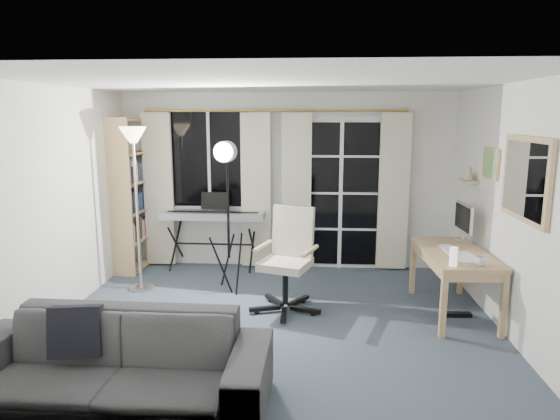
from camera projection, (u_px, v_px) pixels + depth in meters
The scene contains 17 objects.
floor at pixel (275, 324), 5.12m from camera, with size 4.50×4.00×0.02m, color #333E4A.
window at pixel (209, 159), 6.84m from camera, with size 1.20×0.08×1.40m.
french_door at pixel (340, 195), 6.80m from camera, with size 1.32×0.09×2.11m.
curtains at pixel (275, 190), 6.76m from camera, with size 3.60×0.07×2.13m.
bookshelf at pixel (131, 197), 6.85m from camera, with size 0.37×0.97×2.07m.
torchiere_lamp at pixel (134, 160), 5.80m from camera, with size 0.40×0.40×1.96m.
keyboard_piano at pixel (213, 216), 6.70m from camera, with size 1.38×0.68×1.00m.
studio_light at pixel (226, 170), 5.72m from camera, with size 0.37×0.37×1.84m.
office_chair at pixel (290, 249), 5.42m from camera, with size 0.78×0.78×1.12m.
desk at pixel (455, 259), 5.26m from camera, with size 0.70×1.31×0.69m.
monitor at pixel (464, 219), 5.62m from camera, with size 0.17×0.49×0.43m.
desk_clutter at pixel (455, 271), 5.06m from camera, with size 0.39×0.79×0.87m.
mug at pixel (481, 260), 4.73m from camera, with size 0.11×0.09×0.11m, color silver.
wall_mirror at pixel (526, 179), 4.33m from camera, with size 0.04×0.94×0.74m.
framed_print at pixel (491, 163), 5.20m from camera, with size 0.03×0.42×0.32m.
wall_shelf at pixel (468, 176), 5.73m from camera, with size 0.16×0.30×0.18m.
sofa at pixel (112, 349), 3.59m from camera, with size 2.25×0.69×0.88m.
Camera 1 is at (0.38, -4.79, 2.10)m, focal length 32.00 mm.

